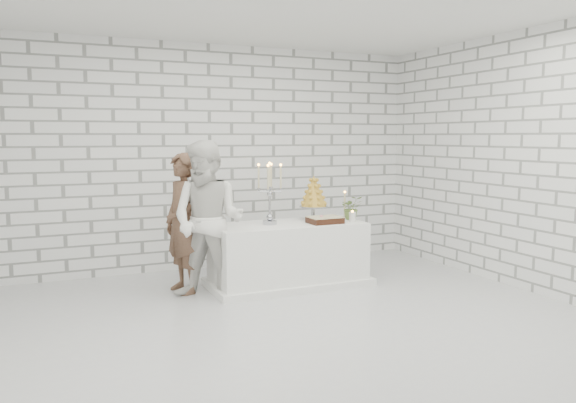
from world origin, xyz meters
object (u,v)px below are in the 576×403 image
object	(u,v)px
cake_table	(288,254)
groom	(183,223)
bride	(208,221)
croquembouche	(314,198)
candelabra	(270,193)

from	to	relation	value
cake_table	groom	size ratio (longest dim) A/B	1.13
bride	croquembouche	xyz separation A→B (m)	(1.45, 0.35, 0.16)
croquembouche	groom	bearing A→B (deg)	177.76
bride	croquembouche	world-z (taller)	bride
bride	croquembouche	size ratio (longest dim) A/B	3.15
bride	candelabra	distance (m)	0.87
cake_table	bride	bearing A→B (deg)	-168.81
cake_table	candelabra	size ratio (longest dim) A/B	2.45
cake_table	croquembouche	bearing A→B (deg)	18.93
groom	croquembouche	xyz separation A→B (m)	(1.63, -0.06, 0.23)
groom	croquembouche	bearing A→B (deg)	72.11
bride	croquembouche	bearing A→B (deg)	54.96
cake_table	bride	world-z (taller)	bride
groom	bride	bearing A→B (deg)	8.24
bride	candelabra	size ratio (longest dim) A/B	2.37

